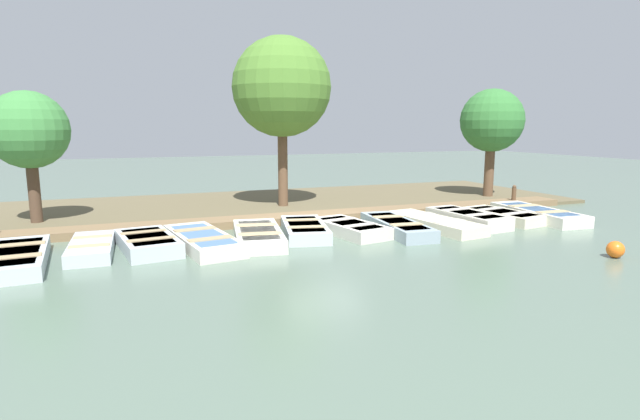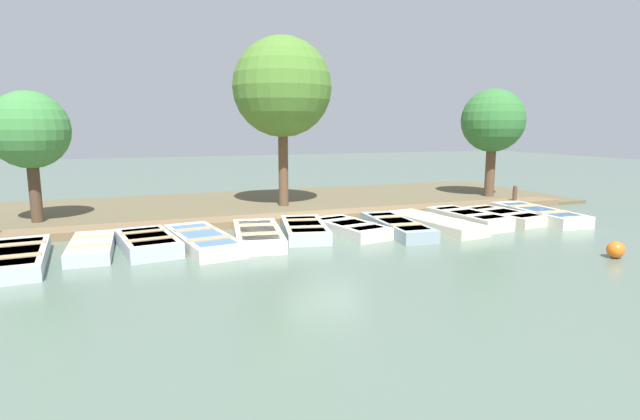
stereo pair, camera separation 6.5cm
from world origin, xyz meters
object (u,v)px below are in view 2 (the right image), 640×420
at_px(rowboat_0, 16,258).
at_px(park_tree_far_left, 29,131).
at_px(rowboat_3, 202,240).
at_px(rowboat_7, 397,226).
at_px(rowboat_4, 258,235).
at_px(rowboat_11, 538,214).
at_px(rowboat_8, 433,223).
at_px(rowboat_9, 468,218).
at_px(mooring_post_far, 515,196).
at_px(rowboat_1, 92,247).
at_px(rowboat_2, 148,242).
at_px(park_tree_left, 282,88).
at_px(park_tree_center, 493,122).
at_px(rowboat_6, 350,228).
at_px(rowboat_10, 503,216).
at_px(buoy, 616,250).

height_order(rowboat_0, park_tree_far_left, park_tree_far_left).
bearing_deg(rowboat_3, rowboat_7, 78.42).
bearing_deg(rowboat_0, rowboat_3, 90.34).
relative_size(rowboat_4, rowboat_11, 0.92).
height_order(rowboat_8, rowboat_9, rowboat_9).
height_order(rowboat_8, park_tree_far_left, park_tree_far_left).
bearing_deg(rowboat_4, mooring_post_far, 111.57).
bearing_deg(rowboat_1, rowboat_11, 89.48).
distance_m(rowboat_2, rowboat_3, 1.37).
xyz_separation_m(mooring_post_far, park_tree_left, (-2.64, -8.73, 4.12)).
relative_size(rowboat_7, park_tree_center, 0.74).
bearing_deg(rowboat_2, park_tree_far_left, -153.97).
bearing_deg(park_tree_center, rowboat_9, -44.98).
bearing_deg(rowboat_0, park_tree_center, 101.22).
xyz_separation_m(rowboat_8, park_tree_center, (-4.58, 5.85, 3.17)).
distance_m(rowboat_1, park_tree_far_left, 5.56).
distance_m(rowboat_6, rowboat_9, 4.12).
bearing_deg(rowboat_11, rowboat_9, -87.18).
xyz_separation_m(rowboat_2, mooring_post_far, (-2.36, 13.86, 0.23)).
xyz_separation_m(rowboat_7, park_tree_left, (-5.33, -1.92, 4.36)).
distance_m(rowboat_2, rowboat_4, 2.87).
distance_m(rowboat_0, park_tree_far_left, 5.76).
distance_m(rowboat_4, rowboat_7, 4.18).
distance_m(rowboat_7, park_tree_center, 9.18).
xyz_separation_m(rowboat_1, park_tree_far_left, (-4.42, -1.84, 2.83)).
relative_size(rowboat_4, mooring_post_far, 3.98).
relative_size(rowboat_3, rowboat_8, 1.00).
relative_size(rowboat_6, park_tree_far_left, 0.67).
bearing_deg(rowboat_3, rowboat_1, -104.34).
bearing_deg(rowboat_10, park_tree_left, -137.78).
bearing_deg(rowboat_7, rowboat_10, 99.24).
distance_m(rowboat_3, rowboat_11, 11.24).
distance_m(mooring_post_far, park_tree_center, 3.57).
distance_m(rowboat_0, rowboat_1, 1.64).
bearing_deg(rowboat_3, buoy, 53.47).
height_order(rowboat_11, park_tree_far_left, park_tree_far_left).
relative_size(rowboat_1, park_tree_far_left, 0.66).
distance_m(rowboat_4, park_tree_left, 7.04).
height_order(rowboat_1, mooring_post_far, mooring_post_far).
bearing_deg(rowboat_11, buoy, -20.52).
distance_m(rowboat_4, mooring_post_far, 11.24).
xyz_separation_m(rowboat_6, rowboat_10, (-0.06, 5.66, -0.01)).
height_order(rowboat_2, mooring_post_far, mooring_post_far).
bearing_deg(park_tree_far_left, rowboat_4, 52.61).
distance_m(rowboat_8, rowboat_11, 4.18).
bearing_deg(rowboat_6, rowboat_1, -102.71).
distance_m(mooring_post_far, buoy, 7.92).
xyz_separation_m(rowboat_0, rowboat_9, (-0.31, 12.60, 0.03)).
distance_m(rowboat_3, buoy, 10.28).
distance_m(rowboat_3, park_tree_left, 7.69).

